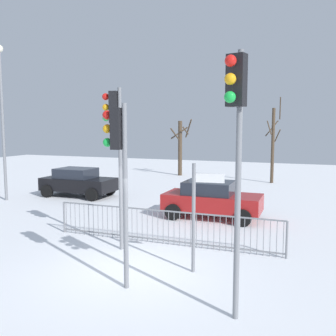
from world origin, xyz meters
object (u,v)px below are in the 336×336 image
traffic_light_mid_right (236,126)px  direction_sign_post (196,212)px  traffic_light_rear_right (115,132)px  traffic_light_mid_left (119,154)px  bare_tree_right (273,143)px  car_black_trailing (78,182)px  car_red_mid (212,199)px  bare_tree_centre (180,146)px  street_lamp (2,108)px

traffic_light_mid_right → direction_sign_post: size_ratio=1.82×
traffic_light_rear_right → traffic_light_mid_left: (1.35, -2.31, -0.43)m
direction_sign_post → bare_tree_right: (0.33, 15.98, 1.01)m
traffic_light_mid_right → traffic_light_mid_left: (-2.67, 0.59, -0.61)m
traffic_light_rear_right → direction_sign_post: size_ratio=1.73×
direction_sign_post → bare_tree_right: bare_tree_right is taller
traffic_light_rear_right → car_black_trailing: traffic_light_rear_right is taller
traffic_light_mid_right → traffic_light_rear_right: (-4.03, 2.90, -0.18)m
traffic_light_rear_right → car_black_trailing: size_ratio=1.24×
traffic_light_mid_right → car_red_mid: size_ratio=1.31×
bare_tree_centre → traffic_light_rear_right: bearing=-77.3°
direction_sign_post → bare_tree_centre: (-6.43, 17.42, 0.65)m
bare_tree_right → car_red_mid: bearing=-97.4°
bare_tree_centre → car_black_trailing: bearing=-103.0°
direction_sign_post → bare_tree_centre: bearing=104.2°
car_red_mid → traffic_light_mid_right: bearing=-73.1°
direction_sign_post → car_black_trailing: bearing=132.8°
street_lamp → bare_tree_centre: street_lamp is taller
traffic_light_mid_left → bare_tree_right: (1.69, 17.42, -0.48)m
direction_sign_post → bare_tree_right: bearing=82.7°
car_red_mid → car_black_trailing: (-7.67, 2.04, 0.00)m
street_lamp → bare_tree_centre: 13.19m
car_red_mid → bare_tree_centre: 13.13m
traffic_light_rear_right → direction_sign_post: (2.71, -0.87, -1.92)m
traffic_light_mid_right → car_red_mid: traffic_light_mid_right is taller
car_black_trailing → traffic_light_rear_right: bearing=-48.0°
car_red_mid → bare_tree_right: size_ratio=0.70×
traffic_light_rear_right → traffic_light_mid_right: bearing=-136.0°
traffic_light_mid_left → car_red_mid: bearing=-5.7°
traffic_light_mid_right → bare_tree_right: (-0.98, 18.01, -1.08)m
direction_sign_post → car_black_trailing: (-8.69, 7.59, -0.78)m
car_black_trailing → street_lamp: size_ratio=0.51×
direction_sign_post → bare_tree_centre: 18.58m
car_black_trailing → car_red_mid: bearing=-14.6°
traffic_light_mid_left → car_black_trailing: bearing=36.1°
car_red_mid → bare_tree_right: bare_tree_right is taller
car_red_mid → direction_sign_post: bearing=-79.8°
bare_tree_centre → street_lamp: bearing=-112.5°
car_black_trailing → street_lamp: 5.11m
traffic_light_mid_right → direction_sign_post: traffic_light_mid_right is taller
car_red_mid → street_lamp: street_lamp is taller
traffic_light_rear_right → street_lamp: size_ratio=0.63×
car_red_mid → car_black_trailing: bearing=164.9°
traffic_light_rear_right → car_black_trailing: 9.39m
car_red_mid → traffic_light_rear_right: bearing=-110.1°
car_red_mid → street_lamp: (-10.39, -0.12, 3.75)m
bare_tree_centre → car_red_mid: bearing=-65.5°
traffic_light_mid_left → street_lamp: size_ratio=0.55×
direction_sign_post → car_red_mid: bearing=94.3°
direction_sign_post → car_black_trailing: direction_sign_post is taller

